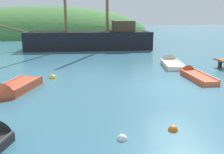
{
  "coord_description": "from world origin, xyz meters",
  "views": [
    {
      "loc": [
        -5.48,
        -12.51,
        3.91
      ],
      "look_at": [
        -2.93,
        1.59,
        0.28
      ],
      "focal_mm": 41.74,
      "sensor_mm": 36.0,
      "label": 1
    }
  ],
  "objects": [
    {
      "name": "ground_plane",
      "position": [
        0.0,
        0.0,
        0.0
      ],
      "size": [
        120.0,
        120.0,
        0.0
      ],
      "primitive_type": "plane",
      "color": "teal"
    },
    {
      "name": "rowboat_outer_right",
      "position": [
        2.25,
        5.58,
        0.09
      ],
      "size": [
        1.96,
        3.76,
        1.21
      ],
      "rotation": [
        0.0,
        0.0,
        1.36
      ],
      "color": "beige",
      "rests_on": "ground"
    },
    {
      "name": "sailing_ship",
      "position": [
        -2.81,
        15.24,
        0.73
      ],
      "size": [
        15.85,
        4.48,
        12.87
      ],
      "rotation": [
        0.0,
        0.0,
        3.06
      ],
      "color": "black",
      "rests_on": "ground"
    },
    {
      "name": "shore_hill",
      "position": [
        -8.93,
        34.93,
        0.0
      ],
      "size": [
        36.89,
        19.95,
        9.72
      ],
      "primitive_type": "ellipsoid",
      "color": "#477F3D",
      "rests_on": "ground"
    },
    {
      "name": "buoy_yellow",
      "position": [
        -6.31,
        3.08,
        0.0
      ],
      "size": [
        0.44,
        0.44,
        0.44
      ],
      "primitive_type": "sphere",
      "color": "yellow",
      "rests_on": "ground"
    },
    {
      "name": "rowboat_near_dock",
      "position": [
        -8.1,
        0.39,
        0.14
      ],
      "size": [
        2.41,
        3.7,
        1.17
      ],
      "rotation": [
        0.0,
        0.0,
        4.34
      ],
      "color": "#C64C2D",
      "rests_on": "ground"
    },
    {
      "name": "buoy_orange",
      "position": [
        -2.01,
        -4.92,
        0.0
      ],
      "size": [
        0.34,
        0.34,
        0.34
      ],
      "primitive_type": "sphere",
      "color": "orange",
      "rests_on": "ground"
    },
    {
      "name": "rowboat_far",
      "position": [
        2.2,
        1.82,
        0.08
      ],
      "size": [
        1.13,
        3.73,
        0.98
      ],
      "rotation": [
        0.0,
        0.0,
        1.54
      ],
      "color": "#C64C2D",
      "rests_on": "ground"
    },
    {
      "name": "buoy_white",
      "position": [
        -3.84,
        -5.24,
        0.0
      ],
      "size": [
        0.34,
        0.34,
        0.34
      ],
      "primitive_type": "sphere",
      "color": "white",
      "rests_on": "ground"
    }
  ]
}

